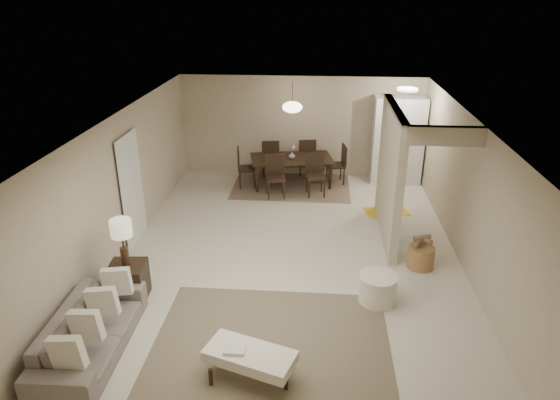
# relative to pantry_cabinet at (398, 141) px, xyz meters

# --- Properties ---
(floor) EXTENTS (9.00, 9.00, 0.00)m
(floor) POSITION_rel_pantry_cabinet_xyz_m (-2.35, -4.15, -1.05)
(floor) COLOR beige
(floor) RESTS_ON ground
(ceiling) EXTENTS (9.00, 9.00, 0.00)m
(ceiling) POSITION_rel_pantry_cabinet_xyz_m (-2.35, -4.15, 1.45)
(ceiling) COLOR white
(ceiling) RESTS_ON back_wall
(back_wall) EXTENTS (6.00, 0.00, 6.00)m
(back_wall) POSITION_rel_pantry_cabinet_xyz_m (-2.35, 0.35, 0.20)
(back_wall) COLOR tan
(back_wall) RESTS_ON floor
(left_wall) EXTENTS (0.00, 9.00, 9.00)m
(left_wall) POSITION_rel_pantry_cabinet_xyz_m (-5.35, -4.15, 0.20)
(left_wall) COLOR tan
(left_wall) RESTS_ON floor
(right_wall) EXTENTS (0.00, 9.00, 9.00)m
(right_wall) POSITION_rel_pantry_cabinet_xyz_m (0.65, -4.15, 0.20)
(right_wall) COLOR tan
(right_wall) RESTS_ON floor
(partition) EXTENTS (0.15, 2.50, 2.50)m
(partition) POSITION_rel_pantry_cabinet_xyz_m (-0.55, -2.90, 0.20)
(partition) COLOR tan
(partition) RESTS_ON floor
(doorway) EXTENTS (0.04, 0.90, 2.04)m
(doorway) POSITION_rel_pantry_cabinet_xyz_m (-5.32, -3.55, -0.03)
(doorway) COLOR black
(doorway) RESTS_ON floor
(pantry_cabinet) EXTENTS (1.20, 0.55, 2.10)m
(pantry_cabinet) POSITION_rel_pantry_cabinet_xyz_m (0.00, 0.00, 0.00)
(pantry_cabinet) COLOR white
(pantry_cabinet) RESTS_ON floor
(flush_light) EXTENTS (0.44, 0.44, 0.05)m
(flush_light) POSITION_rel_pantry_cabinet_xyz_m (-0.05, -0.95, 1.41)
(flush_light) COLOR white
(flush_light) RESTS_ON ceiling
(living_rug) EXTENTS (3.20, 3.20, 0.01)m
(living_rug) POSITION_rel_pantry_cabinet_xyz_m (-2.45, -6.71, -1.04)
(living_rug) COLOR brown
(living_rug) RESTS_ON floor
(sofa) EXTENTS (2.17, 0.90, 0.63)m
(sofa) POSITION_rel_pantry_cabinet_xyz_m (-4.80, -6.71, -0.74)
(sofa) COLOR slate
(sofa) RESTS_ON floor
(ottoman_bench) EXTENTS (1.20, 0.83, 0.39)m
(ottoman_bench) POSITION_rel_pantry_cabinet_xyz_m (-2.65, -7.01, -0.73)
(ottoman_bench) COLOR silver
(ottoman_bench) RESTS_ON living_rug
(side_table) EXTENTS (0.58, 0.58, 0.59)m
(side_table) POSITION_rel_pantry_cabinet_xyz_m (-4.75, -5.47, -0.75)
(side_table) COLOR black
(side_table) RESTS_ON floor
(table_lamp) EXTENTS (0.32, 0.32, 0.76)m
(table_lamp) POSITION_rel_pantry_cabinet_xyz_m (-4.75, -5.47, 0.10)
(table_lamp) COLOR #46301E
(table_lamp) RESTS_ON side_table
(round_pouf) EXTENTS (0.59, 0.59, 0.46)m
(round_pouf) POSITION_rel_pantry_cabinet_xyz_m (-0.93, -5.26, -0.82)
(round_pouf) COLOR silver
(round_pouf) RESTS_ON floor
(wicker_basket) EXTENTS (0.55, 0.55, 0.39)m
(wicker_basket) POSITION_rel_pantry_cabinet_xyz_m (-0.08, -4.15, -0.86)
(wicker_basket) COLOR olive
(wicker_basket) RESTS_ON floor
(dining_rug) EXTENTS (2.80, 2.10, 0.01)m
(dining_rug) POSITION_rel_pantry_cabinet_xyz_m (-2.53, -0.45, -1.04)
(dining_rug) COLOR #775F4A
(dining_rug) RESTS_ON floor
(dining_table) EXTENTS (2.10, 1.42, 0.68)m
(dining_table) POSITION_rel_pantry_cabinet_xyz_m (-2.53, -0.45, -0.71)
(dining_table) COLOR black
(dining_table) RESTS_ON dining_rug
(dining_chairs) EXTENTS (2.63, 2.10, 0.97)m
(dining_chairs) POSITION_rel_pantry_cabinet_xyz_m (-2.53, -0.45, -0.57)
(dining_chairs) COLOR black
(dining_chairs) RESTS_ON dining_rug
(vase) EXTENTS (0.18, 0.18, 0.16)m
(vase) POSITION_rel_pantry_cabinet_xyz_m (-2.53, -0.45, -0.29)
(vase) COLOR silver
(vase) RESTS_ON dining_table
(yellow_mat) EXTENTS (1.02, 0.75, 0.01)m
(yellow_mat) POSITION_rel_pantry_cabinet_xyz_m (-0.39, -1.86, -1.04)
(yellow_mat) COLOR yellow
(yellow_mat) RESTS_ON floor
(pendant_light) EXTENTS (0.46, 0.46, 0.71)m
(pendant_light) POSITION_rel_pantry_cabinet_xyz_m (-2.53, -0.45, 0.87)
(pendant_light) COLOR #46301E
(pendant_light) RESTS_ON ceiling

